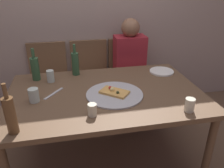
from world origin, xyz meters
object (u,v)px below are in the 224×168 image
(beer_bottle, at_px, (10,115))
(chair_right, at_px, (128,71))
(dining_table, at_px, (105,99))
(tumbler_far, at_px, (34,95))
(table_knife, at_px, (54,93))
(guest_in_sweater, at_px, (131,66))
(wine_bottle, at_px, (75,63))
(chair_middle, at_px, (90,74))
(wine_glass, at_px, (92,110))
(short_glass, at_px, (190,105))
(pizza_slice_last, at_px, (114,92))
(plate_stack, at_px, (162,71))
(tumbler_near, at_px, (50,76))
(pizza_tray, at_px, (115,94))
(water_bottle, at_px, (35,68))
(chair_left, at_px, (49,77))

(beer_bottle, distance_m, chair_right, 1.74)
(dining_table, relative_size, chair_right, 1.75)
(tumbler_far, relative_size, table_knife, 0.48)
(chair_right, height_order, guest_in_sweater, guest_in_sweater)
(wine_bottle, distance_m, table_knife, 0.43)
(chair_middle, height_order, guest_in_sweater, guest_in_sweater)
(wine_glass, height_order, short_glass, short_glass)
(chair_middle, bearing_deg, chair_right, -180.00)
(pizza_slice_last, xyz_separation_m, plate_stack, (0.56, 0.36, -0.02))
(beer_bottle, xyz_separation_m, tumbler_near, (0.19, 0.70, -0.07))
(wine_bottle, bearing_deg, tumbler_near, -152.37)
(pizza_slice_last, height_order, table_knife, pizza_slice_last)
(wine_bottle, relative_size, guest_in_sweater, 0.25)
(pizza_tray, xyz_separation_m, table_knife, (-0.48, 0.12, -0.00))
(water_bottle, height_order, plate_stack, water_bottle)
(pizza_slice_last, bearing_deg, guest_in_sweater, 65.00)
(wine_bottle, bearing_deg, pizza_slice_last, -59.79)
(guest_in_sweater, bearing_deg, pizza_tray, 65.34)
(table_knife, bearing_deg, tumbler_near, 44.82)
(guest_in_sweater, bearing_deg, pizza_slice_last, 65.00)
(wine_glass, relative_size, chair_middle, 0.10)
(tumbler_far, height_order, chair_right, chair_right)
(tumbler_far, height_order, table_knife, tumbler_far)
(pizza_slice_last, bearing_deg, water_bottle, 146.32)
(pizza_tray, xyz_separation_m, beer_bottle, (-0.70, -0.34, 0.12))
(dining_table, distance_m, wine_bottle, 0.50)
(short_glass, distance_m, chair_left, 1.70)
(plate_stack, height_order, chair_right, chair_right)
(short_glass, bearing_deg, wine_bottle, 132.07)
(wine_glass, distance_m, short_glass, 0.68)
(chair_right, relative_size, guest_in_sweater, 0.77)
(chair_right, bearing_deg, beer_bottle, 50.81)
(pizza_tray, xyz_separation_m, chair_left, (-0.58, 0.98, -0.22))
(chair_left, bearing_deg, pizza_tray, 120.53)
(pizza_tray, relative_size, tumbler_far, 4.28)
(wine_bottle, distance_m, chair_left, 0.67)
(wine_glass, bearing_deg, guest_in_sweater, 61.47)
(wine_bottle, distance_m, chair_right, 0.89)
(plate_stack, height_order, chair_left, chair_left)
(short_glass, xyz_separation_m, table_knife, (-0.94, 0.45, -0.05))
(beer_bottle, xyz_separation_m, chair_middle, (0.61, 1.32, -0.35))
(pizza_slice_last, distance_m, table_knife, 0.49)
(pizza_slice_last, height_order, guest_in_sweater, guest_in_sweater)
(pizza_tray, bearing_deg, wine_glass, -129.26)
(chair_right, bearing_deg, chair_left, 0.00)
(tumbler_far, xyz_separation_m, guest_in_sweater, (0.99, 0.81, -0.14))
(water_bottle, relative_size, plate_stack, 1.26)
(plate_stack, bearing_deg, water_bottle, 176.94)
(plate_stack, relative_size, chair_left, 0.26)
(wine_bottle, bearing_deg, wine_glass, -84.86)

